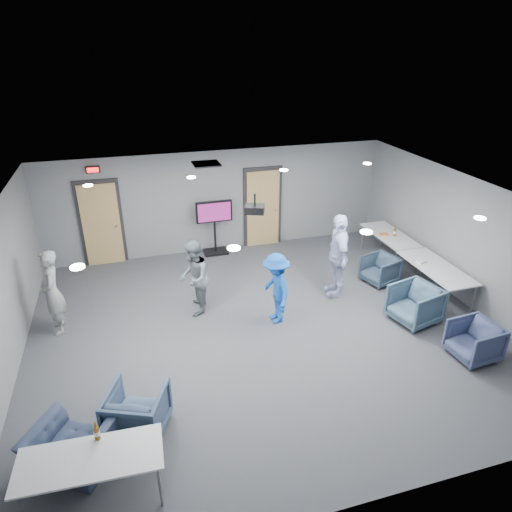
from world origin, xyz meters
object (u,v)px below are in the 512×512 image
object	(u,v)px
table_right_a	(390,236)
bottle_right	(395,232)
chair_right_c	(474,341)
table_front_left	(90,461)
chair_right_a	(380,270)
person_b	(194,278)
chair_front_b	(70,449)
chair_right_b	(415,304)
table_right_b	(436,269)
person_d	(276,288)
projector	(255,209)
person_c	(338,255)
person_a	(52,293)
bottle_front	(97,433)
tv_stand	(215,224)
chair_front_a	(137,411)

from	to	relation	value
table_right_a	bottle_right	distance (m)	0.19
chair_right_c	table_front_left	xyz separation A→B (m)	(-6.46, -1.06, 0.33)
table_front_left	chair_right_a	bearing A→B (deg)	35.32
person_b	chair_front_b	xyz separation A→B (m)	(-2.24, -3.39, -0.48)
chair_right_b	table_right_b	size ratio (longest dim) A/B	0.45
person_b	table_right_b	xyz separation A→B (m)	(5.20, -0.86, -0.12)
person_d	table_front_left	xyz separation A→B (m)	(-3.43, -3.20, -0.06)
person_d	projector	size ratio (longest dim) A/B	3.43
bottle_right	chair_right_c	bearing A→B (deg)	-100.39
person_d	chair_right_b	bearing A→B (deg)	70.80
chair_right_a	chair_front_b	distance (m)	7.47
chair_right_a	bottle_right	bearing A→B (deg)	119.26
table_front_left	table_right_a	bearing A→B (deg)	37.86
chair_right_a	chair_right_c	world-z (taller)	chair_right_c
person_c	person_d	distance (m)	1.79
bottle_right	chair_right_a	bearing A→B (deg)	-134.84
chair_right_b	projector	size ratio (longest dim) A/B	1.98
person_a	chair_front_b	bearing A→B (deg)	0.84
table_front_left	bottle_front	size ratio (longest dim) A/B	6.16
tv_stand	table_front_left	bearing A→B (deg)	-113.44
chair_right_b	chair_right_c	distance (m)	1.37
chair_right_a	bottle_right	world-z (taller)	bottle_right
bottle_front	person_a	bearing A→B (deg)	103.04
bottle_front	bottle_right	size ratio (longest dim) A/B	1.00
tv_stand	chair_front_b	bearing A→B (deg)	-117.86
tv_stand	bottle_front	bearing A→B (deg)	-113.66
person_b	chair_right_a	bearing A→B (deg)	103.61
person_d	chair_right_a	bearing A→B (deg)	104.12
person_b	bottle_front	xyz separation A→B (m)	(-1.83, -3.72, 0.03)
person_a	chair_front_b	xyz separation A→B (m)	(0.47, -3.47, -0.54)
person_d	chair_right_a	size ratio (longest dim) A/B	2.07
table_front_left	person_c	bearing A→B (deg)	39.84
tv_stand	table_right_a	bearing A→B (deg)	-22.26
table_right_a	table_front_left	world-z (taller)	same
person_c	chair_right_a	size ratio (longest dim) A/B	2.64
chair_right_a	bottle_right	size ratio (longest dim) A/B	2.56
chair_front_a	bottle_front	distance (m)	0.98
chair_front_b	table_right_a	world-z (taller)	table_right_a
person_b	chair_front_b	distance (m)	4.09
chair_right_a	chair_front_b	bearing A→B (deg)	-78.38
person_c	table_front_left	bearing A→B (deg)	-40.23
person_d	bottle_front	xyz separation A→B (m)	(-3.34, -2.93, 0.09)
person_a	person_c	bearing A→B (deg)	81.16
person_d	chair_right_b	xyz separation A→B (m)	(2.69, -0.81, -0.36)
chair_front_a	chair_right_b	bearing A→B (deg)	-142.87
person_d	chair_front_a	distance (m)	3.63
bottle_right	table_right_a	bearing A→B (deg)	118.34
person_d	tv_stand	xyz separation A→B (m)	(-0.50, 3.55, 0.08)
person_a	chair_front_b	size ratio (longest dim) A/B	1.73
person_c	table_right_a	world-z (taller)	person_c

